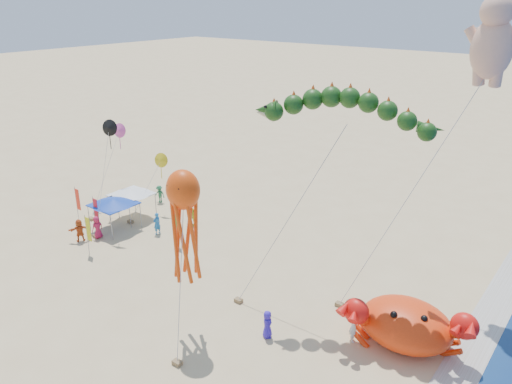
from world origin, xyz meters
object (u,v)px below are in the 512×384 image
(dragon_kite, at_px, (345,116))
(octopus_kite, at_px, (185,218))
(canopy_blue, at_px, (113,202))
(crab_inflatable, at_px, (406,323))
(canopy_white, at_px, (131,192))
(cherub_kite, at_px, (493,37))

(dragon_kite, distance_m, octopus_kite, 10.25)
(dragon_kite, bearing_deg, canopy_blue, -177.18)
(crab_inflatable, distance_m, canopy_white, 25.67)
(canopy_white, bearing_deg, octopus_kite, -28.51)
(cherub_kite, height_order, canopy_blue, cherub_kite)
(cherub_kite, xyz_separation_m, canopy_blue, (-25.29, -8.10, -13.67))
(crab_inflatable, xyz_separation_m, dragon_kite, (-4.86, 0.59, 10.91))
(crab_inflatable, xyz_separation_m, canopy_blue, (-25.01, -0.40, 1.09))
(octopus_kite, relative_size, canopy_blue, 2.80)
(cherub_kite, distance_m, canopy_blue, 29.87)
(dragon_kite, relative_size, octopus_kite, 1.36)
(canopy_blue, bearing_deg, cherub_kite, 17.76)
(crab_inflatable, distance_m, octopus_kite, 13.54)
(cherub_kite, relative_size, octopus_kite, 1.88)
(octopus_kite, bearing_deg, canopy_white, 151.49)
(canopy_blue, bearing_deg, crab_inflatable, 0.91)
(crab_inflatable, height_order, dragon_kite, dragon_kite)
(canopy_blue, bearing_deg, canopy_white, 104.01)
(crab_inflatable, xyz_separation_m, cherub_kite, (0.29, 7.70, 14.75))
(crab_inflatable, relative_size, canopy_white, 2.06)
(cherub_kite, relative_size, canopy_white, 5.45)
(cherub_kite, xyz_separation_m, octopus_kite, (-10.78, -13.99, -8.95))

